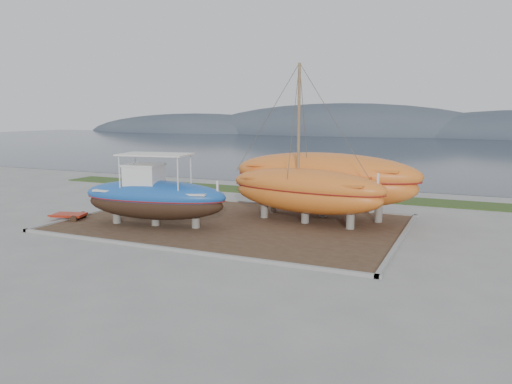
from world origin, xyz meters
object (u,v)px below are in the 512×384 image
at_px(red_trailer, 69,217).
at_px(orange_sailboat, 306,145).
at_px(orange_bare_hull, 324,186).
at_px(blue_caique, 155,190).
at_px(white_dinghy, 151,200).

bearing_deg(red_trailer, orange_sailboat, 2.85).
height_order(orange_sailboat, orange_bare_hull, orange_sailboat).
distance_m(orange_sailboat, orange_bare_hull, 3.27).
height_order(blue_caique, orange_sailboat, orange_sailboat).
distance_m(white_dinghy, orange_bare_hull, 11.02).
bearing_deg(red_trailer, white_dinghy, 43.33).
bearing_deg(red_trailer, blue_caique, -9.87).
bearing_deg(white_dinghy, blue_caique, -56.26).
bearing_deg(red_trailer, orange_bare_hull, 9.61).
height_order(blue_caique, white_dinghy, blue_caique).
bearing_deg(white_dinghy, red_trailer, -124.30).
relative_size(blue_caique, white_dinghy, 2.18).
bearing_deg(white_dinghy, orange_bare_hull, 6.85).
height_order(white_dinghy, red_trailer, white_dinghy).
relative_size(white_dinghy, orange_sailboat, 0.40).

